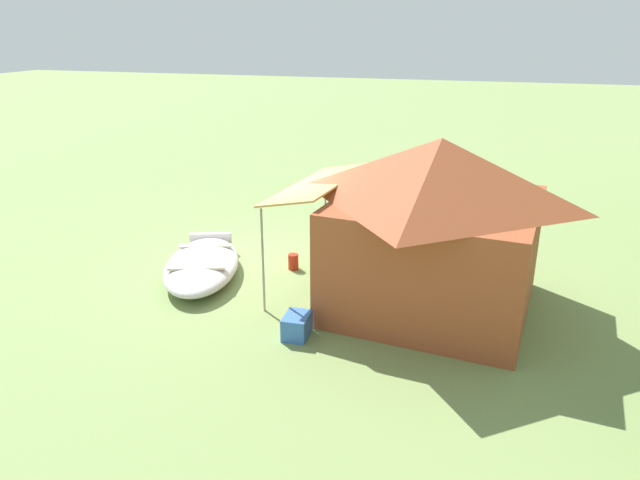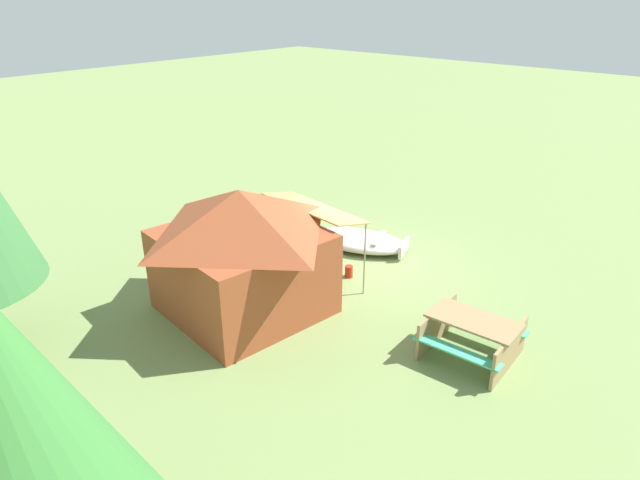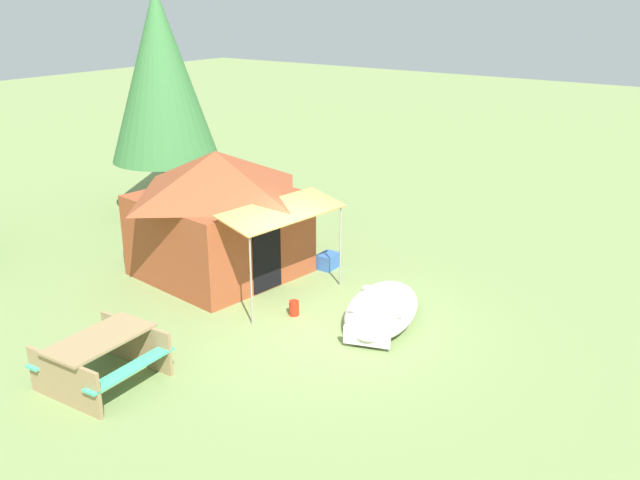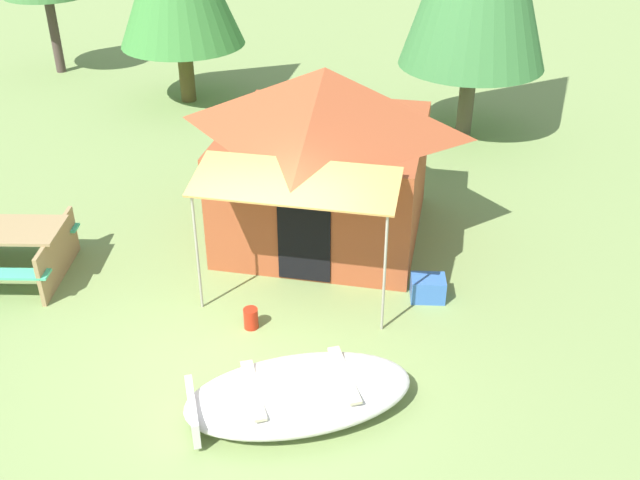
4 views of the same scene
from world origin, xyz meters
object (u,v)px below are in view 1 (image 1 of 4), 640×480
beached_rowboat (202,265)px  cooler_box (297,326)px  picnic_table (382,195)px  fuel_can (293,262)px  canvas_cabin_tent (436,223)px

beached_rowboat → cooler_box: (1.57, 2.33, -0.06)m
beached_rowboat → picnic_table: 5.10m
beached_rowboat → picnic_table: size_ratio=1.67×
beached_rowboat → cooler_box: beached_rowboat is taller
beached_rowboat → picnic_table: picnic_table is taller
picnic_table → fuel_can: 3.83m
picnic_table → fuel_can: size_ratio=5.96×
canvas_cabin_tent → fuel_can: size_ratio=15.01×
canvas_cabin_tent → picnic_table: 4.85m
canvas_cabin_tent → cooler_box: bearing=-47.9°
beached_rowboat → picnic_table: bearing=151.7°
picnic_table → cooler_box: 6.06m
canvas_cabin_tent → beached_rowboat: bearing=-89.7°
cooler_box → beached_rowboat: bearing=-123.9°
picnic_table → beached_rowboat: bearing=-28.3°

